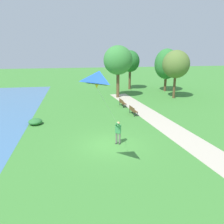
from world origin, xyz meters
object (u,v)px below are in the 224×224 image
(park_bench_far_walkway, at_px, (122,102))
(tree_lakeside_near, at_px, (118,60))
(tree_treeline_center, at_px, (167,64))
(tree_treeline_right, at_px, (130,61))
(flying_kite, at_px, (99,80))
(tree_horizon_far, at_px, (176,64))
(park_bench_near_walkway, at_px, (133,110))
(person_kite_flyer, at_px, (118,131))
(lakeside_shrub, at_px, (35,122))

(park_bench_far_walkway, distance_m, tree_lakeside_near, 6.86)
(park_bench_far_walkway, xyz_separation_m, tree_treeline_center, (8.63, 8.37, 3.74))
(tree_treeline_right, bearing_deg, tree_lakeside_near, -117.66)
(flying_kite, height_order, park_bench_far_walkway, flying_kite)
(flying_kite, relative_size, tree_horizon_far, 0.70)
(park_bench_near_walkway, height_order, park_bench_far_walkway, same)
(person_kite_flyer, bearing_deg, tree_horizon_far, 53.40)
(flying_kite, xyz_separation_m, tree_treeline_right, (7.60, 25.68, -0.93))
(tree_lakeside_near, bearing_deg, park_bench_near_walkway, -89.46)
(flying_kite, bearing_deg, lakeside_shrub, 117.61)
(park_bench_near_walkway, distance_m, tree_treeline_right, 15.19)
(park_bench_near_walkway, bearing_deg, park_bench_far_walkway, 97.50)
(tree_treeline_center, xyz_separation_m, lakeside_shrub, (-17.90, -13.45, -3.98))
(tree_lakeside_near, height_order, lakeside_shrub, tree_lakeside_near)
(flying_kite, xyz_separation_m, tree_lakeside_near, (4.56, 19.89, -0.37))
(flying_kite, xyz_separation_m, lakeside_shrub, (-5.09, 9.72, -5.19))
(tree_treeline_center, bearing_deg, tree_horizon_far, -97.56)
(lakeside_shrub, bearing_deg, park_bench_far_walkway, 28.70)
(person_kite_flyer, distance_m, tree_treeline_right, 22.51)
(tree_horizon_far, distance_m, tree_lakeside_near, 7.79)
(tree_horizon_far, bearing_deg, person_kite_flyer, -126.60)
(flying_kite, xyz_separation_m, tree_treeline_center, (12.82, 23.18, -1.21))
(park_bench_near_walkway, distance_m, park_bench_far_walkway, 3.50)
(park_bench_near_walkway, distance_m, lakeside_shrub, 9.86)
(park_bench_near_walkway, xyz_separation_m, tree_lakeside_near, (-0.08, 8.55, 4.58))
(flying_kite, distance_m, lakeside_shrub, 12.14)
(tree_horizon_far, height_order, tree_treeline_right, tree_horizon_far)
(park_bench_far_walkway, bearing_deg, tree_treeline_right, 72.58)
(park_bench_near_walkway, bearing_deg, person_kite_flyer, -112.10)
(person_kite_flyer, relative_size, lakeside_shrub, 1.33)
(park_bench_far_walkway, xyz_separation_m, lakeside_shrub, (-9.27, -5.08, -0.24))
(person_kite_flyer, distance_m, flying_kite, 6.36)
(park_bench_near_walkway, bearing_deg, lakeside_shrub, -170.62)
(park_bench_far_walkway, bearing_deg, lakeside_shrub, -151.30)
(park_bench_far_walkway, distance_m, tree_treeline_center, 12.59)
(tree_treeline_right, xyz_separation_m, lakeside_shrub, (-12.68, -15.95, -4.26))
(park_bench_far_walkway, height_order, tree_horizon_far, tree_horizon_far)
(tree_treeline_right, bearing_deg, lakeside_shrub, -128.49)
(person_kite_flyer, height_order, tree_lakeside_near, tree_lakeside_near)
(person_kite_flyer, xyz_separation_m, tree_treeline_center, (11.06, 18.95, 3.20))
(lakeside_shrub, bearing_deg, tree_horizon_far, 26.25)
(tree_treeline_right, distance_m, tree_treeline_center, 5.79)
(park_bench_near_walkway, relative_size, tree_treeline_right, 0.25)
(flying_kite, xyz_separation_m, park_bench_near_walkway, (4.64, 11.33, -4.95))
(park_bench_near_walkway, relative_size, tree_horizon_far, 0.24)
(flying_kite, xyz_separation_m, park_bench_far_walkway, (4.19, 14.80, -4.95))
(tree_treeline_center, bearing_deg, park_bench_near_walkway, -124.61)
(tree_lakeside_near, bearing_deg, tree_horizon_far, -12.30)
(person_kite_flyer, distance_m, tree_horizon_far, 17.81)
(person_kite_flyer, distance_m, tree_treeline_center, 22.17)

